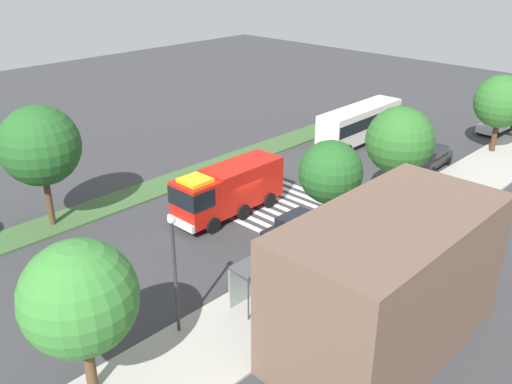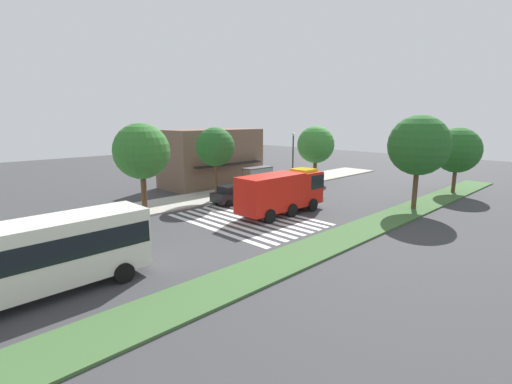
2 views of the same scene
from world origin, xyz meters
name	(u,v)px [view 1 (image 1 of 2)]	position (x,y,z in m)	size (l,w,h in m)	color
ground_plane	(243,213)	(0.00, 0.00, 0.00)	(120.00, 120.00, 0.00)	#38383A
sidewalk	(348,258)	(0.00, 8.93, 0.07)	(60.00, 5.10, 0.14)	#ADA89E
median_strip	(173,182)	(0.00, -7.88, 0.07)	(60.00, 3.00, 0.14)	#3D6033
crosswalk	(268,202)	(-2.52, 0.00, 0.01)	(7.65, 11.48, 0.01)	silver
fire_truck	(226,189)	(1.00, -0.65, 1.98)	(8.58, 2.88, 3.56)	red
parked_car_west	(496,123)	(-30.51, 5.18, 0.90)	(4.83, 2.24, 1.76)	silver
parked_car_mid	(432,157)	(-17.29, 5.17, 0.87)	(4.63, 2.21, 1.68)	black
parked_car_east	(295,229)	(0.52, 5.18, 0.90)	(4.37, 2.19, 1.74)	black
transit_bus	(360,122)	(-18.31, -2.87, 2.06)	(10.47, 2.98, 3.46)	silver
bus_stop_shelter	(258,269)	(6.69, 7.83, 1.89)	(3.50, 1.40, 2.46)	#4C4C51
bench_near_shelter	(306,261)	(2.69, 7.84, 0.59)	(1.60, 0.50, 0.90)	black
street_lamp	(175,266)	(11.32, 6.98, 3.78)	(0.36, 0.36, 6.17)	#2D2D30
storefront_building	(388,282)	(5.08, 14.39, 3.33)	(11.67, 6.63, 6.67)	brown
sidewalk_tree_far_west	(501,102)	(-24.50, 7.38, 4.68)	(4.62, 4.62, 6.87)	#47301E
sidewalk_tree_west	(400,141)	(-7.46, 7.38, 5.26)	(4.57, 4.57, 7.43)	#513823
sidewalk_tree_center	(331,173)	(0.17, 7.38, 5.21)	(3.73, 3.73, 6.96)	#513823
sidewalk_tree_far_east	(79,298)	(16.24, 7.38, 4.66)	(4.68, 4.68, 6.88)	#513823
median_tree_far_west	(40,146)	(10.15, -7.88, 5.64)	(5.14, 5.14, 8.09)	#513823
fire_hydrant	(412,188)	(-11.10, 6.88, 0.49)	(0.28, 0.28, 0.70)	gold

